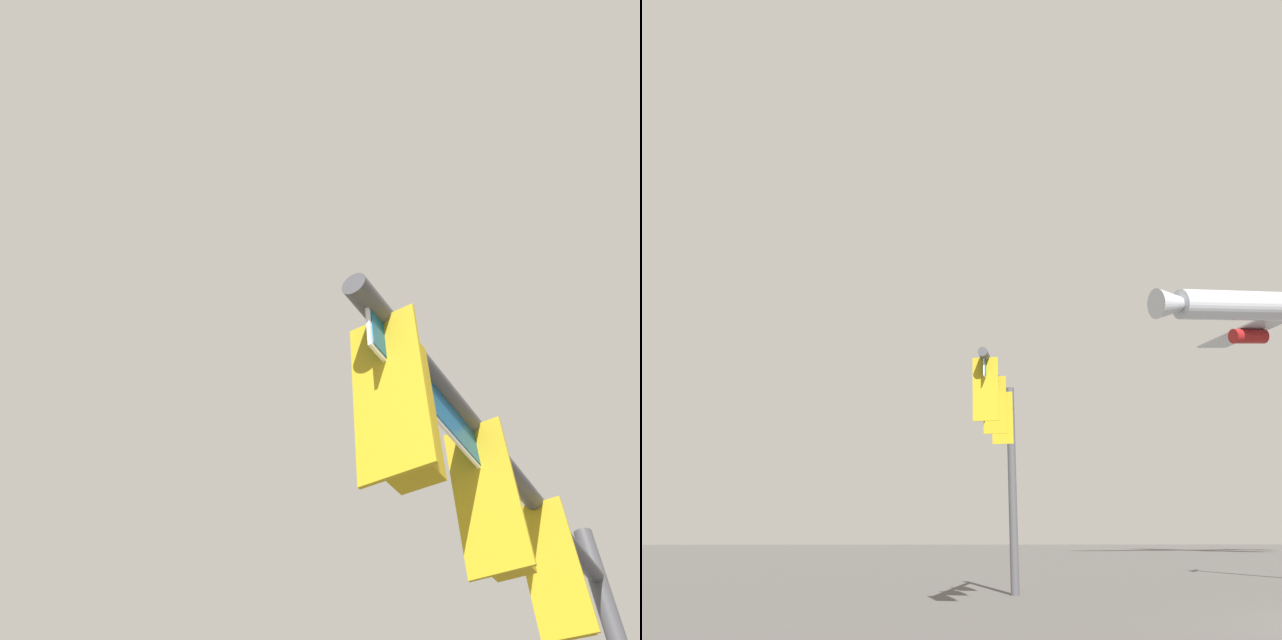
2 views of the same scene
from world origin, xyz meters
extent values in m
cylinder|color=#47474C|center=(-7.34, -6.06, 2.75)|extent=(0.23, 0.23, 5.50)
cylinder|color=#47474C|center=(-4.53, -6.77, 4.90)|extent=(5.67, 1.62, 0.19)
cube|color=gold|center=(-5.19, -6.61, 4.23)|extent=(0.16, 0.51, 1.30)
cube|color=#B79314|center=(-5.37, -6.56, 4.23)|extent=(0.43, 0.40, 1.10)
cylinder|color=#B79314|center=(-5.37, -6.56, 4.84)|extent=(0.04, 0.04, 0.12)
cylinder|color=#340503|center=(-5.57, -6.51, 4.56)|extent=(0.08, 0.22, 0.22)
cylinder|color=yellow|center=(-5.57, -6.51, 4.23)|extent=(0.08, 0.22, 0.22)
cylinder|color=black|center=(-5.57, -6.51, 3.90)|extent=(0.08, 0.22, 0.22)
cube|color=gold|center=(-3.64, -7.00, 4.23)|extent=(0.16, 0.51, 1.30)
cube|color=#B79314|center=(-3.82, -6.95, 4.23)|extent=(0.43, 0.40, 1.10)
cylinder|color=#B79314|center=(-3.82, -6.95, 4.84)|extent=(0.04, 0.04, 0.12)
cylinder|color=#340503|center=(-4.02, -6.90, 4.56)|extent=(0.08, 0.22, 0.22)
cylinder|color=yellow|center=(-4.02, -6.90, 4.23)|extent=(0.08, 0.22, 0.22)
cylinder|color=black|center=(-4.02, -6.90, 3.90)|extent=(0.08, 0.22, 0.22)
cube|color=gold|center=(-2.09, -7.39, 4.23)|extent=(0.16, 0.51, 1.30)
cube|color=#B79314|center=(-2.28, -7.34, 4.23)|extent=(0.43, 0.40, 1.10)
cylinder|color=#B79314|center=(-2.28, -7.34, 4.84)|extent=(0.04, 0.04, 0.12)
cylinder|color=#340503|center=(-2.47, -7.29, 4.56)|extent=(0.08, 0.22, 0.22)
cylinder|color=yellow|center=(-2.47, -7.29, 4.23)|extent=(0.08, 0.22, 0.22)
cylinder|color=black|center=(-2.47, -7.29, 3.90)|extent=(0.08, 0.22, 0.22)
cube|color=#0A4C7F|center=(-2.92, -7.18, 4.64)|extent=(2.03, 0.55, 0.32)
cube|color=white|center=(-2.92, -7.18, 4.64)|extent=(2.08, 0.55, 0.38)
cylinder|color=#B2B7C1|center=(-53.41, 32.95, 26.58)|extent=(8.72, 27.49, 5.62)
cone|color=#B2B7C1|center=(-50.70, 19.68, 25.42)|extent=(4.49, 6.77, 3.81)
cylinder|color=maroon|center=(-60.14, 32.38, 25.16)|extent=(2.74, 5.05, 2.21)
camera|label=1|loc=(1.05, -6.76, 1.64)|focal=35.00mm
camera|label=2|loc=(10.12, -8.84, 1.36)|focal=35.00mm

